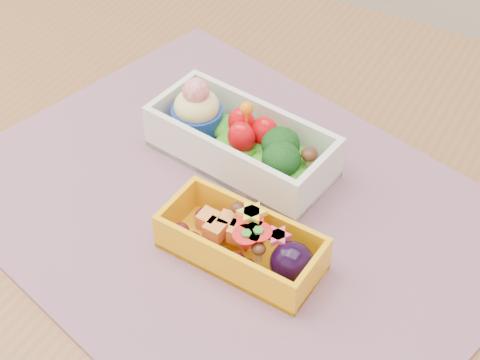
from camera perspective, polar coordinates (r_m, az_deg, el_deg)
The scene contains 4 objects.
table at distance 0.82m, azimuth 2.03°, elevation -6.92°, with size 1.20×0.80×0.75m.
placemat at distance 0.74m, azimuth -0.70°, elevation -2.19°, with size 0.53×0.40×0.00m, color gray.
bento_white at distance 0.77m, azimuth 0.06°, elevation 3.02°, with size 0.20×0.11×0.08m.
bento_yellow at distance 0.68m, azimuth 0.34°, elevation -4.86°, with size 0.15×0.07×0.05m.
Camera 1 is at (0.23, -0.46, 1.28)m, focal length 55.61 mm.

